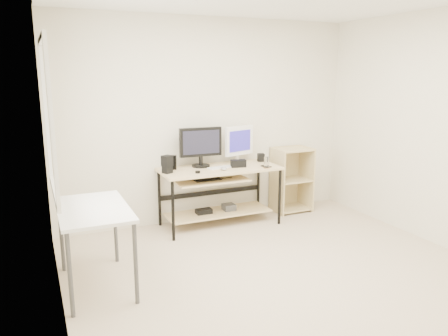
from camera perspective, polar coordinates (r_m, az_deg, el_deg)
room at (r=3.88m, az=7.06°, el=3.40°), size 4.01×4.01×2.62m
desk at (r=5.50m, az=-0.83°, el=-2.12°), size 1.50×0.65×0.75m
side_table at (r=4.06m, az=-16.68°, el=-6.03°), size 0.60×1.00×0.75m
shelf_unit at (r=6.20m, az=8.63°, el=-1.42°), size 0.50×0.40×0.90m
black_monitor at (r=5.47m, az=-3.07°, el=3.09°), size 0.54×0.23×0.50m
white_imac at (r=5.72m, az=2.00°, el=3.46°), size 0.45×0.17×0.48m
keyboard at (r=5.46m, az=-0.12°, el=0.12°), size 0.41×0.16×0.01m
mouse at (r=5.32m, az=-0.03°, el=-0.06°), size 0.10×0.13×0.04m
center_speaker at (r=5.49m, az=1.89°, el=0.60°), size 0.20×0.11×0.09m
speaker_left at (r=5.19m, az=-7.43°, el=0.53°), size 0.14×0.14×0.21m
speaker_right at (r=5.86m, az=4.85°, el=1.37°), size 0.11×0.11×0.11m
audio_controller at (r=5.38m, az=-6.70°, el=0.73°), size 0.10×0.09×0.18m
volume_puck at (r=5.17m, az=-3.46°, el=-0.53°), size 0.08×0.08×0.03m
smartphone at (r=5.54m, az=5.53°, el=0.22°), size 0.10×0.14×0.01m
coaster at (r=5.47m, az=5.57°, el=0.03°), size 0.09×0.09×0.01m
drinking_glass at (r=5.45m, az=5.58°, el=0.75°), size 0.07×0.07×0.13m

